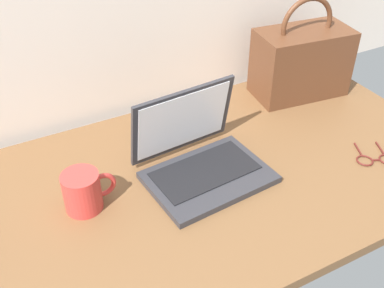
# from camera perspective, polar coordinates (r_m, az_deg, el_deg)

# --- Properties ---
(desk) EXTENTS (1.60, 0.76, 0.03)m
(desk) POSITION_cam_1_polar(r_m,az_deg,el_deg) (1.22, -1.67, -5.64)
(desk) COLOR brown
(desk) RESTS_ON ground
(laptop) EXTENTS (0.33, 0.28, 0.22)m
(laptop) POSITION_cam_1_polar(r_m,az_deg,el_deg) (1.22, 0.92, -1.63)
(laptop) COLOR #2D2D33
(laptop) RESTS_ON desk
(coffee_mug) EXTENTS (0.13, 0.09, 0.10)m
(coffee_mug) POSITION_cam_1_polar(r_m,az_deg,el_deg) (1.15, -13.14, -5.60)
(coffee_mug) COLOR red
(coffee_mug) RESTS_ON desk
(eyeglasses) EXTENTS (0.12, 0.13, 0.01)m
(eyeglasses) POSITION_cam_1_polar(r_m,az_deg,el_deg) (1.38, 21.52, -1.72)
(eyeglasses) COLOR #591E19
(eyeglasses) RESTS_ON desk
(handbag) EXTENTS (0.32, 0.20, 0.33)m
(handbag) POSITION_cam_1_polar(r_m,az_deg,el_deg) (1.58, 13.21, 9.85)
(handbag) COLOR #59331E
(handbag) RESTS_ON desk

